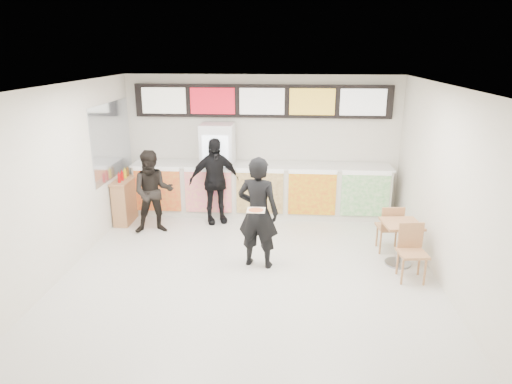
# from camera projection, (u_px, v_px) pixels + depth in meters

# --- Properties ---
(floor) EXTENTS (7.00, 7.00, 0.00)m
(floor) POSITION_uv_depth(u_px,v_px,m) (248.00, 281.00, 7.22)
(floor) COLOR beige
(floor) RESTS_ON ground
(ceiling) EXTENTS (7.00, 7.00, 0.00)m
(ceiling) POSITION_uv_depth(u_px,v_px,m) (247.00, 88.00, 6.32)
(ceiling) COLOR white
(ceiling) RESTS_ON wall_back
(wall_back) EXTENTS (6.00, 0.00, 6.00)m
(wall_back) POSITION_uv_depth(u_px,v_px,m) (262.00, 144.00, 10.10)
(wall_back) COLOR silver
(wall_back) RESTS_ON floor
(wall_left) EXTENTS (0.00, 7.00, 7.00)m
(wall_left) POSITION_uv_depth(u_px,v_px,m) (53.00, 187.00, 6.98)
(wall_left) COLOR silver
(wall_left) RESTS_ON floor
(wall_right) EXTENTS (0.00, 7.00, 7.00)m
(wall_right) POSITION_uv_depth(u_px,v_px,m) (455.00, 196.00, 6.55)
(wall_right) COLOR silver
(wall_right) RESTS_ON floor
(service_counter) EXTENTS (5.56, 0.77, 1.14)m
(service_counter) POSITION_uv_depth(u_px,v_px,m) (261.00, 189.00, 9.99)
(service_counter) COLOR silver
(service_counter) RESTS_ON floor
(menu_board) EXTENTS (5.50, 0.14, 0.70)m
(menu_board) POSITION_uv_depth(u_px,v_px,m) (262.00, 101.00, 9.73)
(menu_board) COLOR black
(menu_board) RESTS_ON wall_back
(drinks_fridge) EXTENTS (0.70, 0.67, 2.00)m
(drinks_fridge) POSITION_uv_depth(u_px,v_px,m) (218.00, 169.00, 9.94)
(drinks_fridge) COLOR white
(drinks_fridge) RESTS_ON floor
(mirror_panel) EXTENTS (0.01, 2.00, 1.50)m
(mirror_panel) POSITION_uv_depth(u_px,v_px,m) (112.00, 140.00, 9.24)
(mirror_panel) COLOR #B2B7BF
(mirror_panel) RESTS_ON wall_left
(customer_main) EXTENTS (0.77, 0.59, 1.89)m
(customer_main) POSITION_uv_depth(u_px,v_px,m) (258.00, 213.00, 7.49)
(customer_main) COLOR black
(customer_main) RESTS_ON floor
(customer_left) EXTENTS (0.94, 0.81, 1.67)m
(customer_left) POSITION_uv_depth(u_px,v_px,m) (153.00, 192.00, 8.93)
(customer_left) COLOR black
(customer_left) RESTS_ON floor
(customer_mid) EXTENTS (1.15, 0.82, 1.80)m
(customer_mid) POSITION_uv_depth(u_px,v_px,m) (214.00, 181.00, 9.44)
(customer_mid) COLOR black
(customer_mid) RESTS_ON floor
(pizza_slice) EXTENTS (0.36, 0.36, 0.02)m
(pizza_slice) POSITION_uv_depth(u_px,v_px,m) (256.00, 210.00, 6.99)
(pizza_slice) COLOR beige
(pizza_slice) RESTS_ON customer_main
(cafe_table) EXTENTS (0.67, 1.57, 0.90)m
(cafe_table) POSITION_uv_depth(u_px,v_px,m) (400.00, 236.00, 7.65)
(cafe_table) COLOR tan
(cafe_table) RESTS_ON floor
(condiment_ledge) EXTENTS (0.33, 0.82, 1.10)m
(condiment_ledge) POSITION_uv_depth(u_px,v_px,m) (125.00, 200.00, 9.59)
(condiment_ledge) COLOR tan
(condiment_ledge) RESTS_ON floor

